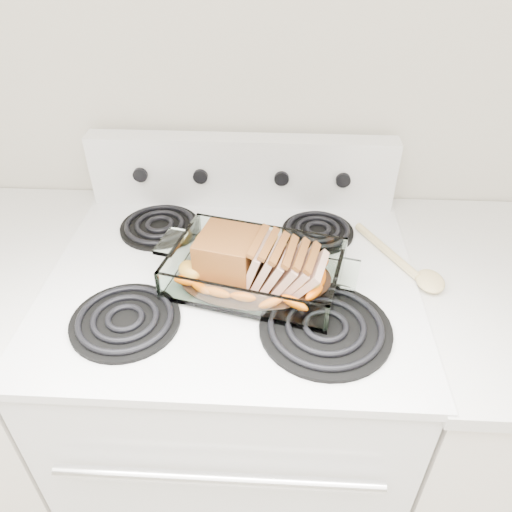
{
  "coord_description": "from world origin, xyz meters",
  "views": [
    {
      "loc": [
        0.1,
        0.83,
        1.62
      ],
      "look_at": [
        0.05,
        1.64,
        0.99
      ],
      "focal_mm": 35.0,
      "sensor_mm": 36.0,
      "label": 1
    }
  ],
  "objects_px": {
    "electric_range": "(237,402)",
    "counter_right": "(485,417)",
    "baking_dish": "(255,273)",
    "pork_roast": "(248,260)"
  },
  "relations": [
    {
      "from": "electric_range",
      "to": "pork_roast",
      "type": "height_order",
      "value": "electric_range"
    },
    {
      "from": "electric_range",
      "to": "counter_right",
      "type": "distance_m",
      "value": 0.67
    },
    {
      "from": "counter_right",
      "to": "baking_dish",
      "type": "xyz_separation_m",
      "value": [
        -0.61,
        -0.03,
        0.5
      ]
    },
    {
      "from": "electric_range",
      "to": "baking_dish",
      "type": "xyz_separation_m",
      "value": [
        0.05,
        -0.03,
        0.48
      ]
    },
    {
      "from": "counter_right",
      "to": "pork_roast",
      "type": "bearing_deg",
      "value": -177.13
    },
    {
      "from": "counter_right",
      "to": "baking_dish",
      "type": "relative_size",
      "value": 2.73
    },
    {
      "from": "counter_right",
      "to": "baking_dish",
      "type": "distance_m",
      "value": 0.79
    },
    {
      "from": "electric_range",
      "to": "counter_right",
      "type": "height_order",
      "value": "electric_range"
    },
    {
      "from": "baking_dish",
      "to": "counter_right",
      "type": "bearing_deg",
      "value": 16.4
    },
    {
      "from": "counter_right",
      "to": "baking_dish",
      "type": "height_order",
      "value": "baking_dish"
    }
  ]
}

